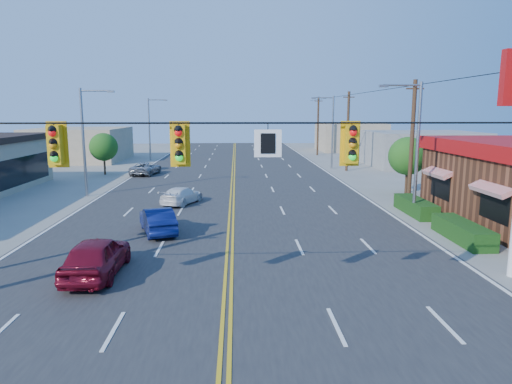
{
  "coord_description": "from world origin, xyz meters",
  "views": [
    {
      "loc": [
        0.34,
        -12.44,
        6.3
      ],
      "look_at": [
        1.34,
        10.77,
        2.2
      ],
      "focal_mm": 32.0,
      "sensor_mm": 36.0,
      "label": 1
    }
  ],
  "objects_px": {
    "car_magenta": "(97,258)",
    "car_silver": "(146,169)",
    "car_white": "(182,196)",
    "car_blue": "(158,221)",
    "signal_span": "(220,164)"
  },
  "relations": [
    {
      "from": "car_magenta",
      "to": "car_silver",
      "type": "distance_m",
      "value": 29.05
    },
    {
      "from": "car_white",
      "to": "car_silver",
      "type": "bearing_deg",
      "value": -48.2
    },
    {
      "from": "car_blue",
      "to": "car_silver",
      "type": "bearing_deg",
      "value": -96.06
    },
    {
      "from": "car_magenta",
      "to": "car_blue",
      "type": "height_order",
      "value": "car_magenta"
    },
    {
      "from": "car_blue",
      "to": "car_white",
      "type": "height_order",
      "value": "car_blue"
    },
    {
      "from": "signal_span",
      "to": "car_magenta",
      "type": "bearing_deg",
      "value": 136.89
    },
    {
      "from": "signal_span",
      "to": "car_blue",
      "type": "bearing_deg",
      "value": 108.67
    },
    {
      "from": "car_magenta",
      "to": "car_blue",
      "type": "distance_m",
      "value": 6.38
    },
    {
      "from": "car_magenta",
      "to": "car_white",
      "type": "distance_m",
      "value": 13.96
    },
    {
      "from": "car_magenta",
      "to": "car_silver",
      "type": "height_order",
      "value": "car_magenta"
    },
    {
      "from": "car_silver",
      "to": "car_blue",
      "type": "bearing_deg",
      "value": 111.13
    },
    {
      "from": "car_magenta",
      "to": "car_silver",
      "type": "relative_size",
      "value": 0.99
    },
    {
      "from": "signal_span",
      "to": "car_silver",
      "type": "bearing_deg",
      "value": 104.52
    },
    {
      "from": "car_magenta",
      "to": "signal_span",
      "type": "bearing_deg",
      "value": 137.04
    },
    {
      "from": "car_magenta",
      "to": "car_white",
      "type": "bearing_deg",
      "value": -96.56
    }
  ]
}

